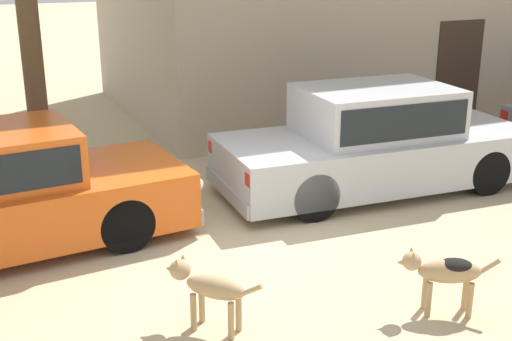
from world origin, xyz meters
TOP-DOWN VIEW (x-y plane):
  - ground_plane at (0.00, 0.00)m, footprint 80.00×80.00m
  - parked_sedan_second at (2.55, 1.16)m, footprint 4.91×2.10m
  - stray_dog_spotted at (-1.10, -1.49)m, footprint 0.73×0.81m
  - stray_dog_tan at (1.11, -2.17)m, footprint 0.93×0.51m

SIDE VIEW (x-z plane):
  - ground_plane at x=0.00m, z-range 0.00..0.00m
  - stray_dog_spotted at x=-1.10m, z-range 0.10..0.80m
  - stray_dog_tan at x=1.11m, z-range 0.11..0.80m
  - parked_sedan_second at x=2.55m, z-range -0.02..1.53m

